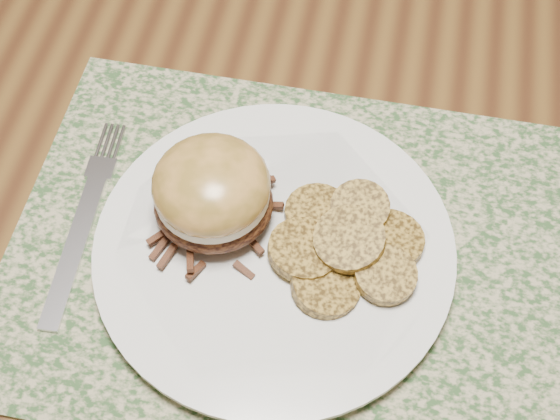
% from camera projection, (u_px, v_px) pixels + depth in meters
% --- Properties ---
extents(placemat, '(0.45, 0.33, 0.00)m').
position_uv_depth(placemat, '(299.00, 254.00, 0.61)').
color(placemat, '#2F4F28').
rests_on(placemat, dining_table).
extents(dinner_plate, '(0.26, 0.26, 0.02)m').
position_uv_depth(dinner_plate, '(274.00, 250.00, 0.60)').
color(dinner_plate, white).
rests_on(dinner_plate, placemat).
extents(pork_sandwich, '(0.10, 0.10, 0.07)m').
position_uv_depth(pork_sandwich, '(212.00, 193.00, 0.58)').
color(pork_sandwich, black).
rests_on(pork_sandwich, dinner_plate).
extents(roasted_potatoes, '(0.13, 0.13, 0.03)m').
position_uv_depth(roasted_potatoes, '(346.00, 244.00, 0.58)').
color(roasted_potatoes, olive).
rests_on(roasted_potatoes, dinner_plate).
extents(fork, '(0.03, 0.19, 0.00)m').
position_uv_depth(fork, '(85.00, 218.00, 0.62)').
color(fork, silver).
rests_on(fork, placemat).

